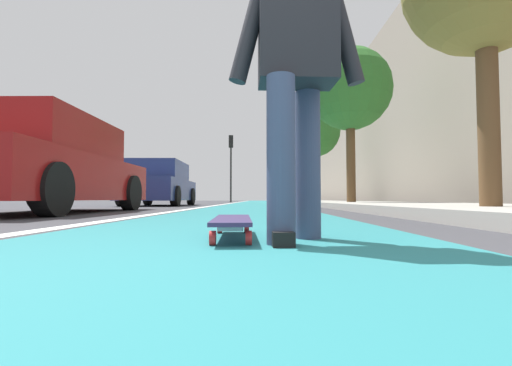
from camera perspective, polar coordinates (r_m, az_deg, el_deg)
The scene contains 12 objects.
ground_plane at distance 10.63m, azimuth -0.45°, elevation -3.73°, with size 80.00×80.00×0.00m, color #38383D.
bike_lane_paint at distance 24.63m, azimuth 0.19°, elevation -3.06°, with size 56.00×2.34×0.00m, color #237075.
lane_stripe_white at distance 20.69m, azimuth -3.57°, elevation -3.15°, with size 52.00×0.16×0.01m, color silver.
sidewalk_curb at distance 18.90m, azimuth 10.38°, elevation -2.98°, with size 52.00×3.20×0.13m, color #9E9B93.
building_facade at distance 23.78m, azimuth 15.96°, elevation 6.85°, with size 40.00×1.20×8.13m, color gray.
skateboard at distance 2.02m, azimuth -3.78°, elevation -6.11°, with size 0.85×0.25×0.11m.
skater_person at distance 2.01m, azimuth 6.37°, elevation 18.44°, with size 0.47×0.72×1.64m.
parked_car_near at distance 6.64m, azimuth -30.37°, elevation 2.19°, with size 4.26×2.00×1.50m.
parked_car_mid at distance 12.66m, azimuth -14.92°, elevation -0.27°, with size 4.26×1.89×1.47m.
traffic_light at distance 23.85m, azimuth -3.98°, elevation 4.25°, with size 0.33×0.28×4.41m.
street_tree_mid at distance 11.89m, azimuth 14.63°, elevation 14.05°, with size 2.55×2.55×4.90m.
street_tree_far at distance 19.04m, azimuth 9.15°, elevation 8.04°, with size 2.68×2.68×5.07m.
Camera 1 is at (-0.63, -0.21, 0.22)m, focal length 25.33 mm.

